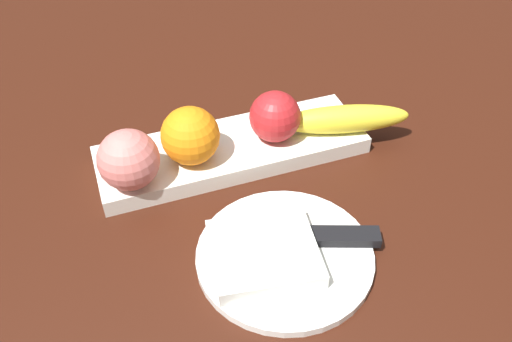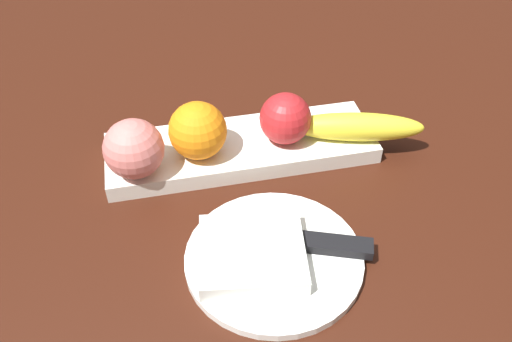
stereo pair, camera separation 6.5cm
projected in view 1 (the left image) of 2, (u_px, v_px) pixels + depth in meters
ground_plane at (260, 163)px, 0.74m from camera, size 2.40×2.40×0.00m
fruit_tray at (232, 150)px, 0.75m from camera, size 0.36×0.12×0.02m
apple at (275, 117)px, 0.72m from camera, size 0.07×0.07×0.07m
banana at (344, 119)px, 0.75m from camera, size 0.19×0.08×0.04m
orange_near_apple at (190, 136)px, 0.69m from camera, size 0.08×0.08×0.08m
peach at (128, 160)px, 0.65m from camera, size 0.08×0.08×0.08m
dinner_plate at (285, 256)px, 0.62m from camera, size 0.20×0.20×0.01m
folded_napkin at (264, 253)px, 0.60m from camera, size 0.13×0.12×0.02m
knife at (327, 237)px, 0.63m from camera, size 0.18×0.08×0.01m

